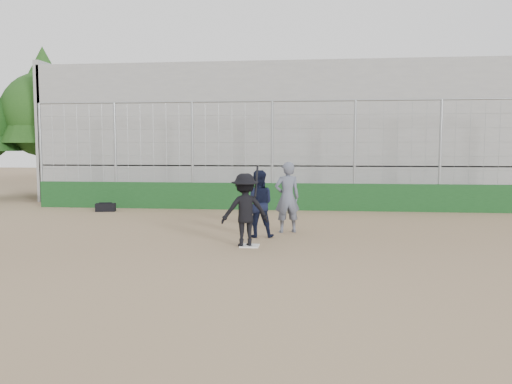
# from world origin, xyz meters

# --- Properties ---
(ground) EXTENTS (90.00, 90.00, 0.00)m
(ground) POSITION_xyz_m (0.00, 0.00, 0.00)
(ground) COLOR brown
(ground) RESTS_ON ground
(home_plate) EXTENTS (0.44, 0.44, 0.02)m
(home_plate) POSITION_xyz_m (0.00, 0.00, 0.01)
(home_plate) COLOR white
(home_plate) RESTS_ON ground
(backstop) EXTENTS (18.10, 0.25, 4.04)m
(backstop) POSITION_xyz_m (0.00, 7.00, 0.96)
(backstop) COLOR #133B17
(backstop) RESTS_ON ground
(bleachers) EXTENTS (20.25, 6.70, 6.98)m
(bleachers) POSITION_xyz_m (0.00, 11.95, 2.92)
(bleachers) COLOR gray
(bleachers) RESTS_ON ground
(tree_left) EXTENTS (4.48, 4.48, 7.00)m
(tree_left) POSITION_xyz_m (-11.00, 11.00, 4.39)
(tree_left) COLOR #341D13
(tree_left) RESTS_ON ground
(batter_at_plate) EXTENTS (1.24, 0.94, 1.86)m
(batter_at_plate) POSITION_xyz_m (-0.11, 0.01, 0.85)
(batter_at_plate) COLOR black
(batter_at_plate) RESTS_ON ground
(catcher_crouched) EXTENTS (0.90, 0.73, 1.16)m
(catcher_crouched) POSITION_xyz_m (0.07, 1.19, 0.58)
(catcher_crouched) COLOR black
(catcher_crouched) RESTS_ON ground
(umpire) EXTENTS (0.81, 0.66, 1.72)m
(umpire) POSITION_xyz_m (0.78, 2.04, 0.86)
(umpire) COLOR #535969
(umpire) RESTS_ON ground
(equipment_bag) EXTENTS (0.73, 0.42, 0.33)m
(equipment_bag) POSITION_xyz_m (-5.96, 5.85, 0.15)
(equipment_bag) COLOR black
(equipment_bag) RESTS_ON ground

